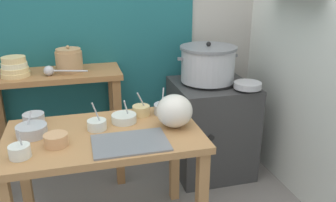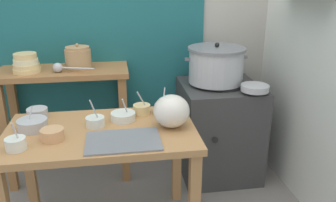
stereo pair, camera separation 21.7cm
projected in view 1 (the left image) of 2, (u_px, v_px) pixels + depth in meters
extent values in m
cube|color=#B2ADA3|center=(105.00, 10.00, 2.71)|extent=(4.40, 0.10, 2.60)
cube|color=#1E6066|center=(71.00, 5.00, 2.58)|extent=(1.90, 0.02, 2.10)
cube|color=silver|center=(324.00, 19.00, 2.21)|extent=(0.10, 3.20, 2.60)
cube|color=#B27F4C|center=(104.00, 136.00, 1.97)|extent=(1.10, 0.66, 0.04)
cube|color=#B27F4C|center=(25.00, 177.00, 2.23)|extent=(0.06, 0.06, 0.68)
cube|color=#B27F4C|center=(174.00, 157.00, 2.47)|extent=(0.06, 0.06, 0.68)
cube|color=#9E6B3D|center=(53.00, 75.00, 2.51)|extent=(0.96, 0.40, 0.04)
cube|color=#9E6B3D|center=(119.00, 133.00, 2.63)|extent=(0.06, 0.06, 0.86)
cube|color=#9E6B3D|center=(3.00, 130.00, 2.69)|extent=(0.06, 0.06, 0.86)
cube|color=#9E6B3D|center=(114.00, 119.00, 2.90)|extent=(0.06, 0.06, 0.86)
cube|color=#383838|center=(211.00, 128.00, 2.85)|extent=(0.60, 0.60, 0.76)
cylinder|color=black|center=(213.00, 82.00, 2.71)|extent=(0.36, 0.36, 0.02)
cylinder|color=black|center=(211.00, 138.00, 2.52)|extent=(0.04, 0.02, 0.04)
cylinder|color=#B7BABF|center=(208.00, 65.00, 2.68)|extent=(0.41, 0.41, 0.25)
cylinder|color=slate|center=(209.00, 48.00, 2.63)|extent=(0.44, 0.44, 0.02)
sphere|color=black|center=(209.00, 44.00, 2.62)|extent=(0.04, 0.04, 0.04)
cube|color=slate|center=(180.00, 59.00, 2.60)|extent=(0.04, 0.02, 0.02)
cube|color=slate|center=(235.00, 55.00, 2.71)|extent=(0.04, 0.02, 0.02)
cylinder|color=tan|center=(69.00, 61.00, 2.50)|extent=(0.19, 0.19, 0.15)
cylinder|color=tan|center=(68.00, 50.00, 2.47)|extent=(0.17, 0.17, 0.02)
sphere|color=tan|center=(68.00, 47.00, 2.47)|extent=(0.02, 0.02, 0.02)
cylinder|color=#E5C684|center=(16.00, 74.00, 2.40)|extent=(0.19, 0.19, 0.03)
cylinder|color=#E5C684|center=(15.00, 70.00, 2.39)|extent=(0.18, 0.18, 0.03)
cylinder|color=beige|center=(14.00, 65.00, 2.38)|extent=(0.17, 0.17, 0.04)
cylinder|color=#E5C684|center=(14.00, 60.00, 2.36)|extent=(0.16, 0.16, 0.04)
sphere|color=#B7BABF|center=(49.00, 71.00, 2.41)|extent=(0.07, 0.07, 0.07)
cylinder|color=#B7BABF|center=(71.00, 71.00, 2.41)|extent=(0.23, 0.08, 0.01)
cube|color=slate|center=(130.00, 143.00, 1.84)|extent=(0.40, 0.28, 0.01)
ellipsoid|color=silver|center=(174.00, 111.00, 2.02)|extent=(0.21, 0.21, 0.19)
cylinder|color=#B7BABF|center=(248.00, 85.00, 2.54)|extent=(0.20, 0.20, 0.04)
cylinder|color=tan|center=(56.00, 140.00, 1.81)|extent=(0.13, 0.13, 0.06)
cylinder|color=#337238|center=(56.00, 135.00, 1.80)|extent=(0.11, 0.11, 0.01)
cylinder|color=silver|center=(124.00, 118.00, 2.10)|extent=(0.15, 0.15, 0.05)
cylinder|color=brown|center=(124.00, 115.00, 2.10)|extent=(0.13, 0.13, 0.01)
cylinder|color=#B7BABF|center=(127.00, 110.00, 2.08)|extent=(0.05, 0.10, 0.15)
cylinder|color=silver|center=(20.00, 151.00, 1.69)|extent=(0.10, 0.10, 0.06)
cylinder|color=brown|center=(19.00, 147.00, 1.68)|extent=(0.09, 0.09, 0.01)
cylinder|color=#B7BABF|center=(21.00, 142.00, 1.68)|extent=(0.03, 0.06, 0.16)
cylinder|color=silver|center=(97.00, 125.00, 2.00)|extent=(0.11, 0.11, 0.06)
cylinder|color=brown|center=(97.00, 121.00, 1.99)|extent=(0.09, 0.09, 0.01)
cylinder|color=#B7BABF|center=(98.00, 116.00, 1.97)|extent=(0.06, 0.04, 0.17)
cylinder|color=#B7BABF|center=(32.00, 131.00, 1.92)|extent=(0.17, 0.17, 0.06)
cylinder|color=#337238|center=(31.00, 126.00, 1.91)|extent=(0.14, 0.14, 0.01)
cylinder|color=#B7BABF|center=(28.00, 124.00, 1.92)|extent=(0.05, 0.06, 0.13)
cylinder|color=#B7BABF|center=(165.00, 109.00, 2.23)|extent=(0.15, 0.15, 0.06)
cylinder|color=#BFB28C|center=(165.00, 105.00, 2.22)|extent=(0.12, 0.12, 0.01)
cylinder|color=#B7BABF|center=(163.00, 101.00, 2.22)|extent=(0.04, 0.06, 0.16)
cylinder|color=#E5C684|center=(141.00, 110.00, 2.21)|extent=(0.11, 0.11, 0.06)
cylinder|color=maroon|center=(141.00, 107.00, 2.20)|extent=(0.09, 0.09, 0.01)
cylinder|color=#B7BABF|center=(143.00, 103.00, 2.18)|extent=(0.09, 0.08, 0.16)
cylinder|color=#B7BABF|center=(34.00, 119.00, 2.07)|extent=(0.13, 0.13, 0.06)
cylinder|color=#BFB28C|center=(33.00, 115.00, 2.07)|extent=(0.11, 0.11, 0.01)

